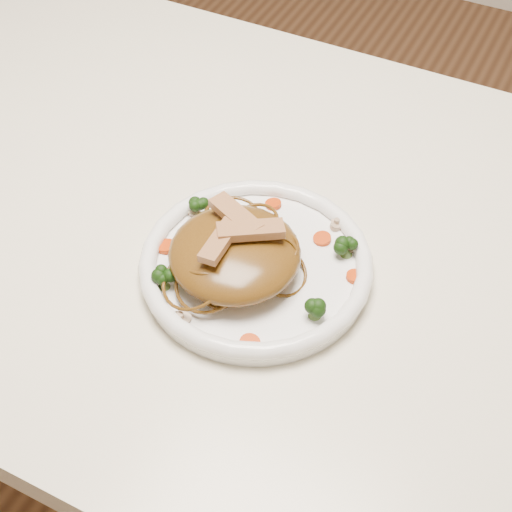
% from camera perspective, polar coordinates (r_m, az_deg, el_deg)
% --- Properties ---
extents(ground, '(4.00, 4.00, 0.00)m').
position_cam_1_polar(ground, '(1.56, -1.08, -16.65)').
color(ground, '#4E2E1A').
rests_on(ground, ground).
extents(table, '(1.20, 0.80, 0.75)m').
position_cam_1_polar(table, '(1.01, -1.59, -0.67)').
color(table, beige).
rests_on(table, ground).
extents(plate, '(0.33, 0.33, 0.02)m').
position_cam_1_polar(plate, '(0.87, 0.00, -0.97)').
color(plate, white).
rests_on(plate, table).
extents(noodle_mound, '(0.19, 0.19, 0.05)m').
position_cam_1_polar(noodle_mound, '(0.84, -1.61, 0.20)').
color(noodle_mound, brown).
rests_on(noodle_mound, plate).
extents(chicken_a, '(0.07, 0.06, 0.01)m').
position_cam_1_polar(chicken_a, '(0.82, -0.41, 1.94)').
color(chicken_a, tan).
rests_on(chicken_a, noodle_mound).
extents(chicken_b, '(0.07, 0.05, 0.01)m').
position_cam_1_polar(chicken_b, '(0.83, -1.52, 3.08)').
color(chicken_b, tan).
rests_on(chicken_b, noodle_mound).
extents(chicken_c, '(0.02, 0.07, 0.01)m').
position_cam_1_polar(chicken_c, '(0.81, -2.72, 1.13)').
color(chicken_c, tan).
rests_on(chicken_c, noodle_mound).
extents(broccoli_0, '(0.03, 0.03, 0.03)m').
position_cam_1_polar(broccoli_0, '(0.87, 6.89, 0.81)').
color(broccoli_0, '#14340A').
rests_on(broccoli_0, plate).
extents(broccoli_1, '(0.03, 0.03, 0.03)m').
position_cam_1_polar(broccoli_1, '(0.90, -4.29, 3.62)').
color(broccoli_1, '#14340A').
rests_on(broccoli_1, plate).
extents(broccoli_2, '(0.03, 0.03, 0.03)m').
position_cam_1_polar(broccoli_2, '(0.83, -7.00, -1.63)').
color(broccoli_2, '#14340A').
rests_on(broccoli_2, plate).
extents(broccoli_3, '(0.03, 0.03, 0.03)m').
position_cam_1_polar(broccoli_3, '(0.80, 4.48, -3.79)').
color(broccoli_3, '#14340A').
rests_on(broccoli_3, plate).
extents(carrot_0, '(0.03, 0.03, 0.00)m').
position_cam_1_polar(carrot_0, '(0.89, 4.99, 1.30)').
color(carrot_0, '#C13507').
rests_on(carrot_0, plate).
extents(carrot_1, '(0.03, 0.03, 0.00)m').
position_cam_1_polar(carrot_1, '(0.88, -6.76, 0.72)').
color(carrot_1, '#C13507').
rests_on(carrot_1, plate).
extents(carrot_2, '(0.03, 0.03, 0.00)m').
position_cam_1_polar(carrot_2, '(0.85, 7.46, -1.53)').
color(carrot_2, '#C13507').
rests_on(carrot_2, plate).
extents(carrot_3, '(0.02, 0.02, 0.00)m').
position_cam_1_polar(carrot_3, '(0.93, 1.30, 3.93)').
color(carrot_3, '#C13507').
rests_on(carrot_3, plate).
extents(carrot_4, '(0.03, 0.03, 0.00)m').
position_cam_1_polar(carrot_4, '(0.79, -0.47, -6.57)').
color(carrot_4, '#C13507').
rests_on(carrot_4, plate).
extents(mushroom_0, '(0.03, 0.03, 0.01)m').
position_cam_1_polar(mushroom_0, '(0.81, -5.71, -4.70)').
color(mushroom_0, beige).
rests_on(mushroom_0, plate).
extents(mushroom_1, '(0.04, 0.04, 0.01)m').
position_cam_1_polar(mushroom_1, '(0.88, 6.85, 0.68)').
color(mushroom_1, beige).
rests_on(mushroom_1, plate).
extents(mushroom_2, '(0.03, 0.03, 0.01)m').
position_cam_1_polar(mushroom_2, '(0.92, -4.73, 3.44)').
color(mushroom_2, beige).
rests_on(mushroom_2, plate).
extents(mushroom_3, '(0.02, 0.02, 0.01)m').
position_cam_1_polar(mushroom_3, '(0.91, 6.07, 2.39)').
color(mushroom_3, beige).
rests_on(mushroom_3, plate).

